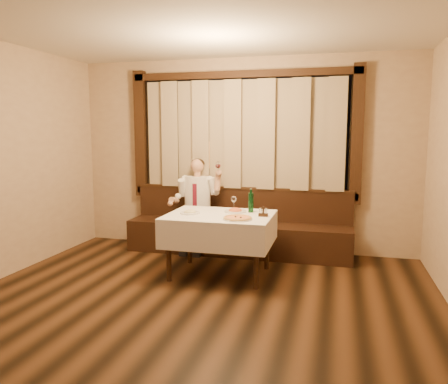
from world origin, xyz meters
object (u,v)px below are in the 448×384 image
(dining_table, at_px, (220,223))
(pasta_red, at_px, (235,209))
(pasta_cream, at_px, (190,211))
(cruet_caddy, at_px, (263,213))
(seated_man, at_px, (196,198))
(banquette, at_px, (238,231))
(green_bottle, at_px, (251,202))
(pizza, at_px, (238,218))

(dining_table, bearing_deg, pasta_red, 51.84)
(pasta_cream, relative_size, cruet_caddy, 2.06)
(cruet_caddy, distance_m, seated_man, 1.47)
(dining_table, xyz_separation_m, pasta_cream, (-0.36, -0.04, 0.14))
(banquette, height_order, pasta_cream, banquette)
(pasta_red, bearing_deg, green_bottle, 8.63)
(pasta_cream, distance_m, seated_man, 1.01)
(banquette, bearing_deg, green_bottle, -67.23)
(pasta_cream, bearing_deg, pizza, -17.61)
(dining_table, bearing_deg, pasta_cream, -173.07)
(pasta_red, xyz_separation_m, seated_man, (-0.76, 0.75, 0.00))
(dining_table, relative_size, green_bottle, 4.26)
(dining_table, xyz_separation_m, green_bottle, (0.34, 0.22, 0.23))
(dining_table, distance_m, pasta_red, 0.28)
(pizza, bearing_deg, seated_man, 126.79)
(banquette, xyz_separation_m, dining_table, (0.00, -1.02, 0.34))
(banquette, xyz_separation_m, pizza, (0.28, -1.27, 0.46))
(dining_table, height_order, cruet_caddy, cruet_caddy)
(pizza, height_order, pasta_cream, pasta_cream)
(pasta_cream, bearing_deg, banquette, 71.13)
(cruet_caddy, bearing_deg, banquette, 116.69)
(dining_table, relative_size, cruet_caddy, 10.79)
(banquette, bearing_deg, pasta_red, -79.88)
(banquette, bearing_deg, seated_man, -171.74)
(pasta_cream, height_order, cruet_caddy, cruet_caddy)
(pasta_red, xyz_separation_m, pasta_cream, (-0.51, -0.23, -0.00))
(banquette, bearing_deg, cruet_caddy, -62.67)
(pasta_red, bearing_deg, pasta_cream, -155.54)
(pasta_cream, height_order, green_bottle, green_bottle)
(seated_man, bearing_deg, cruet_caddy, -39.49)
(cruet_caddy, height_order, seated_man, seated_man)
(dining_table, bearing_deg, banquette, 90.00)
(banquette, distance_m, pasta_red, 0.98)
(dining_table, distance_m, cruet_caddy, 0.55)
(seated_man, bearing_deg, pasta_cream, -76.09)
(green_bottle, relative_size, seated_man, 0.22)
(dining_table, relative_size, pasta_red, 4.70)
(pasta_cream, height_order, seated_man, seated_man)
(seated_man, bearing_deg, pasta_red, -44.60)
(banquette, bearing_deg, pizza, -77.69)
(green_bottle, height_order, cruet_caddy, green_bottle)
(pizza, relative_size, green_bottle, 1.13)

